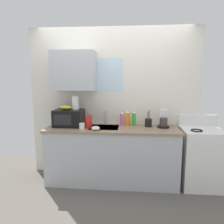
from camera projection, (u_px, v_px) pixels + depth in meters
kitchen_wall_assembly at (108, 98)px, 3.60m from camera, size 2.85×0.42×2.50m
counter_unit at (112, 154)px, 3.42m from camera, size 2.08×0.63×0.90m
sink_faucet at (106, 117)px, 3.58m from camera, size 0.03×0.03×0.23m
stove_range at (201, 157)px, 3.30m from camera, size 0.60×0.60×1.08m
microwave at (69, 118)px, 3.44m from camera, size 0.46×0.35×0.27m
banana_bunch at (66, 107)px, 3.41m from camera, size 0.20×0.11×0.07m
paper_towel_roll at (75, 103)px, 3.44m from camera, size 0.11×0.11×0.22m
coffee_maker at (163, 121)px, 3.36m from camera, size 0.19×0.21×0.28m
dish_soap_bottle_pink at (122, 119)px, 3.50m from camera, size 0.06×0.06×0.23m
dish_soap_bottle_orange at (128, 118)px, 3.52m from camera, size 0.07×0.07×0.24m
dish_soap_bottle_green at (134, 119)px, 3.47m from camera, size 0.06×0.06×0.24m
cereal_canister at (88, 122)px, 3.31m from camera, size 0.10×0.10×0.20m
mug_white at (82, 126)px, 3.24m from camera, size 0.08×0.08×0.09m
utensil_crock at (148, 122)px, 3.40m from camera, size 0.11×0.11×0.27m
small_bowl at (96, 128)px, 3.16m from camera, size 0.13×0.13×0.06m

